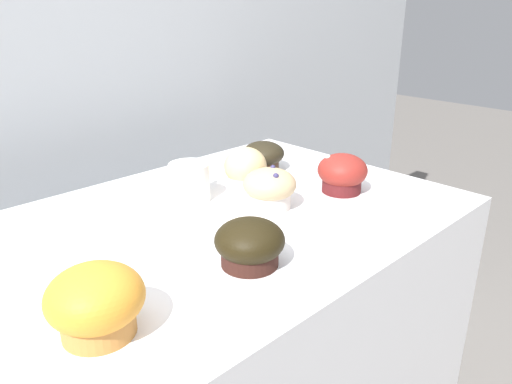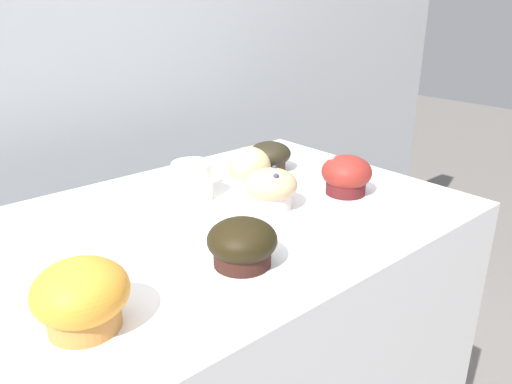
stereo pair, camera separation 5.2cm
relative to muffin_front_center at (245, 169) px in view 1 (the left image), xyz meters
name	(u,v)px [view 1 (the left image)]	position (x,y,z in m)	size (l,w,h in m)	color
wall_back	(62,164)	(-0.18, 0.52, -0.07)	(3.20, 0.10, 1.80)	#B2B7BC
muffin_front_center	(245,169)	(0.00, 0.00, 0.00)	(0.09, 0.09, 0.09)	white
muffin_back_left	(342,173)	(0.13, -0.16, 0.00)	(0.10, 0.10, 0.08)	#53181A
muffin_back_right	(250,244)	(-0.22, -0.24, -0.01)	(0.11, 0.11, 0.07)	#351A14
muffin_front_left	(263,156)	(0.11, 0.06, -0.01)	(0.10, 0.10, 0.07)	#412E21
muffin_front_right	(270,188)	(-0.04, -0.11, 0.00)	(0.10, 0.10, 0.08)	silver
muffin_back_center	(96,302)	(-0.47, -0.24, 0.00)	(0.12, 0.12, 0.09)	#C4813D
coffee_cup	(190,181)	(-0.12, 0.03, 0.00)	(0.12, 0.08, 0.08)	white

